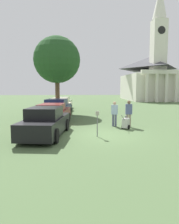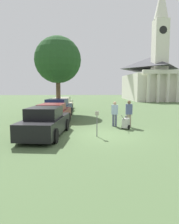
% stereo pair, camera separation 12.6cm
% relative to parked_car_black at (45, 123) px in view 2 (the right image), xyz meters
% --- Properties ---
extents(ground_plane, '(120.00, 120.00, 0.00)m').
position_rel_parked_car_black_xyz_m(ground_plane, '(2.95, 0.07, -0.73)').
color(ground_plane, '#4C663D').
extents(parked_car_black, '(2.41, 5.02, 1.59)m').
position_rel_parked_car_black_xyz_m(parked_car_black, '(0.00, 0.00, 0.00)').
color(parked_car_black, black).
rests_on(parked_car_black, ground_plane).
extents(parked_car_maroon, '(2.41, 5.31, 1.51)m').
position_rel_parked_car_black_xyz_m(parked_car_maroon, '(0.00, 3.38, -0.02)').
color(parked_car_maroon, maroon).
rests_on(parked_car_maroon, ground_plane).
extents(parked_car_navy, '(2.46, 4.87, 1.62)m').
position_rel_parked_car_black_xyz_m(parked_car_navy, '(0.00, 7.24, 0.02)').
color(parked_car_navy, '#19234C').
rests_on(parked_car_navy, ground_plane).
extents(parked_car_cream, '(2.44, 5.14, 1.51)m').
position_rel_parked_car_black_xyz_m(parked_car_cream, '(-0.00, 10.96, -0.03)').
color(parked_car_cream, beige).
rests_on(parked_car_cream, ground_plane).
extents(parked_car_sage, '(2.38, 4.90, 1.47)m').
position_rel_parked_car_black_xyz_m(parked_car_sage, '(0.00, 14.25, -0.03)').
color(parked_car_sage, gray).
rests_on(parked_car_sage, ground_plane).
extents(parking_meter, '(0.18, 0.09, 1.38)m').
position_rel_parked_car_black_xyz_m(parking_meter, '(2.78, -0.30, 0.23)').
color(parking_meter, slate).
rests_on(parking_meter, ground_plane).
extents(person_worker, '(0.46, 0.33, 1.68)m').
position_rel_parked_car_black_xyz_m(person_worker, '(4.24, 2.69, 0.22)').
color(person_worker, '#515670').
rests_on(person_worker, ground_plane).
extents(person_supervisor, '(0.44, 0.25, 1.77)m').
position_rel_parked_car_black_xyz_m(person_supervisor, '(5.14, 2.39, 0.28)').
color(person_supervisor, gray).
rests_on(person_supervisor, ground_plane).
extents(equipment_cart, '(0.72, 0.92, 1.00)m').
position_rel_parked_car_black_xyz_m(equipment_cart, '(4.79, 1.69, -0.35)').
color(equipment_cart, '#B2B2AD').
rests_on(equipment_cart, ground_plane).
extents(church, '(8.76, 14.58, 20.52)m').
position_rel_parked_car_black_xyz_m(church, '(16.47, 32.03, 4.22)').
color(church, silver).
rests_on(church, ground_plane).
extents(shade_tree, '(4.58, 4.58, 7.60)m').
position_rel_parked_car_black_xyz_m(shade_tree, '(-0.18, 10.31, 4.55)').
color(shade_tree, brown).
rests_on(shade_tree, ground_plane).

